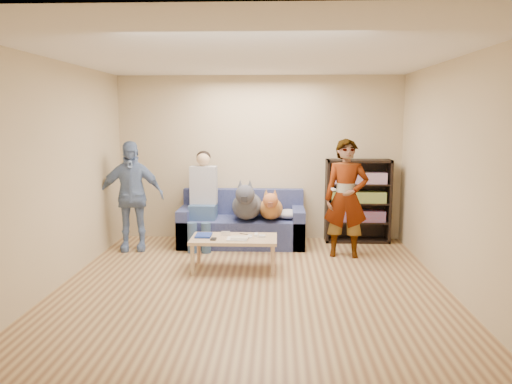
{
  "coord_description": "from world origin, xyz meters",
  "views": [
    {
      "loc": [
        0.28,
        -5.44,
        1.95
      ],
      "look_at": [
        0.0,
        1.2,
        0.95
      ],
      "focal_mm": 35.0,
      "sensor_mm": 36.0,
      "label": 1
    }
  ],
  "objects_px": {
    "camera_silver": "(226,233)",
    "coffee_table": "(234,241)",
    "bookshelf": "(358,199)",
    "person_standing_right": "(346,198)",
    "person_standing_left": "(131,196)",
    "notebook_blue": "(204,235)",
    "dog_tan": "(271,208)",
    "person_seated": "(203,196)",
    "sofa": "(242,226)",
    "dog_gray": "(247,204)"
  },
  "relations": [
    {
      "from": "dog_tan",
      "to": "bookshelf",
      "type": "relative_size",
      "value": 0.88
    },
    {
      "from": "notebook_blue",
      "to": "person_seated",
      "type": "distance_m",
      "value": 1.2
    },
    {
      "from": "notebook_blue",
      "to": "person_seated",
      "type": "xyz_separation_m",
      "value": [
        -0.17,
        1.14,
        0.34
      ]
    },
    {
      "from": "person_standing_right",
      "to": "coffee_table",
      "type": "height_order",
      "value": "person_standing_right"
    },
    {
      "from": "notebook_blue",
      "to": "coffee_table",
      "type": "xyz_separation_m",
      "value": [
        0.4,
        -0.05,
        -0.06
      ]
    },
    {
      "from": "person_seated",
      "to": "dog_tan",
      "type": "distance_m",
      "value": 1.05
    },
    {
      "from": "person_standing_right",
      "to": "notebook_blue",
      "type": "xyz_separation_m",
      "value": [
        -1.92,
        -0.64,
        -0.4
      ]
    },
    {
      "from": "bookshelf",
      "to": "person_standing_right",
      "type": "bearing_deg",
      "value": -109.19
    },
    {
      "from": "notebook_blue",
      "to": "dog_gray",
      "type": "relative_size",
      "value": 0.2
    },
    {
      "from": "person_standing_right",
      "to": "bookshelf",
      "type": "height_order",
      "value": "person_standing_right"
    },
    {
      "from": "sofa",
      "to": "dog_gray",
      "type": "bearing_deg",
      "value": -68.02
    },
    {
      "from": "person_standing_right",
      "to": "coffee_table",
      "type": "xyz_separation_m",
      "value": [
        -1.52,
        -0.69,
        -0.45
      ]
    },
    {
      "from": "notebook_blue",
      "to": "coffee_table",
      "type": "distance_m",
      "value": 0.41
    },
    {
      "from": "dog_gray",
      "to": "camera_silver",
      "type": "bearing_deg",
      "value": -102.44
    },
    {
      "from": "dog_gray",
      "to": "coffee_table",
      "type": "height_order",
      "value": "dog_gray"
    },
    {
      "from": "person_standing_left",
      "to": "person_seated",
      "type": "bearing_deg",
      "value": 6.15
    },
    {
      "from": "camera_silver",
      "to": "bookshelf",
      "type": "relative_size",
      "value": 0.08
    },
    {
      "from": "person_standing_right",
      "to": "sofa",
      "type": "xyz_separation_m",
      "value": [
        -1.5,
        0.63,
        -0.55
      ]
    },
    {
      "from": "person_standing_right",
      "to": "dog_gray",
      "type": "distance_m",
      "value": 1.49
    },
    {
      "from": "person_standing_right",
      "to": "notebook_blue",
      "type": "relative_size",
      "value": 6.37
    },
    {
      "from": "person_standing_right",
      "to": "person_seated",
      "type": "bearing_deg",
      "value": 173.0
    },
    {
      "from": "person_standing_left",
      "to": "bookshelf",
      "type": "bearing_deg",
      "value": 1.14
    },
    {
      "from": "coffee_table",
      "to": "camera_silver",
      "type": "bearing_deg",
      "value": 135.0
    },
    {
      "from": "coffee_table",
      "to": "notebook_blue",
      "type": "bearing_deg",
      "value": 172.87
    },
    {
      "from": "person_standing_left",
      "to": "notebook_blue",
      "type": "bearing_deg",
      "value": -45.16
    },
    {
      "from": "person_seated",
      "to": "sofa",
      "type": "bearing_deg",
      "value": 12.15
    },
    {
      "from": "dog_tan",
      "to": "person_standing_right",
      "type": "bearing_deg",
      "value": -22.66
    },
    {
      "from": "notebook_blue",
      "to": "camera_silver",
      "type": "bearing_deg",
      "value": 14.04
    },
    {
      "from": "coffee_table",
      "to": "person_standing_left",
      "type": "bearing_deg",
      "value": 150.49
    },
    {
      "from": "notebook_blue",
      "to": "coffee_table",
      "type": "relative_size",
      "value": 0.24
    },
    {
      "from": "coffee_table",
      "to": "dog_tan",
      "type": "bearing_deg",
      "value": 67.89
    },
    {
      "from": "person_standing_right",
      "to": "bookshelf",
      "type": "bearing_deg",
      "value": 77.37
    },
    {
      "from": "dog_tan",
      "to": "coffee_table",
      "type": "xyz_separation_m",
      "value": [
        -0.46,
        -1.13,
        -0.24
      ]
    },
    {
      "from": "person_standing_left",
      "to": "coffee_table",
      "type": "distance_m",
      "value": 1.88
    },
    {
      "from": "person_standing_left",
      "to": "dog_gray",
      "type": "height_order",
      "value": "person_standing_left"
    },
    {
      "from": "notebook_blue",
      "to": "camera_silver",
      "type": "relative_size",
      "value": 2.36
    },
    {
      "from": "person_standing_left",
      "to": "bookshelf",
      "type": "xyz_separation_m",
      "value": [
        3.41,
        0.65,
        -0.13
      ]
    },
    {
      "from": "person_standing_left",
      "to": "camera_silver",
      "type": "relative_size",
      "value": 14.66
    },
    {
      "from": "camera_silver",
      "to": "sofa",
      "type": "relative_size",
      "value": 0.06
    },
    {
      "from": "notebook_blue",
      "to": "dog_gray",
      "type": "distance_m",
      "value": 1.19
    },
    {
      "from": "person_standing_right",
      "to": "coffee_table",
      "type": "distance_m",
      "value": 1.72
    },
    {
      "from": "person_seated",
      "to": "dog_gray",
      "type": "height_order",
      "value": "person_seated"
    },
    {
      "from": "dog_tan",
      "to": "camera_silver",
      "type": "bearing_deg",
      "value": -119.85
    },
    {
      "from": "camera_silver",
      "to": "coffee_table",
      "type": "relative_size",
      "value": 0.1
    },
    {
      "from": "camera_silver",
      "to": "person_seated",
      "type": "height_order",
      "value": "person_seated"
    },
    {
      "from": "person_standing_left",
      "to": "person_seated",
      "type": "relative_size",
      "value": 1.1
    },
    {
      "from": "sofa",
      "to": "dog_gray",
      "type": "relative_size",
      "value": 1.5
    },
    {
      "from": "person_standing_left",
      "to": "camera_silver",
      "type": "bearing_deg",
      "value": -37.59
    },
    {
      "from": "person_standing_right",
      "to": "dog_gray",
      "type": "bearing_deg",
      "value": 169.84
    },
    {
      "from": "person_seated",
      "to": "coffee_table",
      "type": "bearing_deg",
      "value": -64.28
    }
  ]
}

